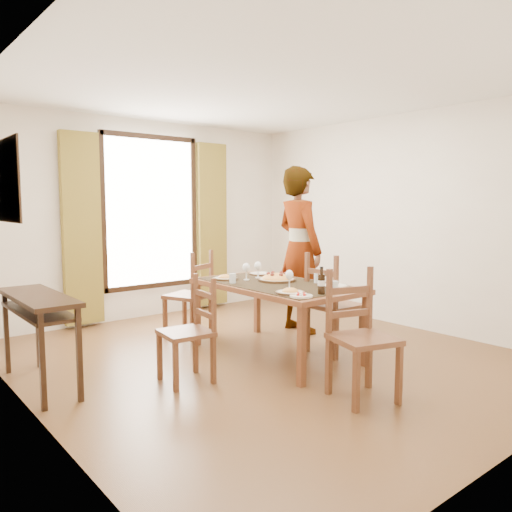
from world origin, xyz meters
TOP-DOWN VIEW (x-y plane):
  - ground at (0.00, 0.00)m, footprint 5.00×5.00m
  - room_shell at (-0.00, 0.13)m, footprint 4.60×5.10m
  - console_table at (-2.03, 0.60)m, footprint 0.38×1.20m
  - dining_table at (0.13, 0.00)m, footprint 0.98×1.77m
  - chair_west at (-0.97, -0.10)m, footprint 0.46×0.46m
  - chair_north at (-0.16, 1.18)m, footprint 0.59×0.59m
  - chair_south at (-0.10, -1.30)m, footprint 0.57×0.57m
  - chair_east at (0.64, -0.32)m, footprint 0.47×0.47m
  - man at (1.02, 0.57)m, footprint 0.87×0.69m
  - plate_sw at (-0.17, -0.54)m, footprint 0.27×0.27m
  - plate_se at (0.42, -0.55)m, footprint 0.27×0.27m
  - plate_nw at (-0.13, 0.53)m, footprint 0.27×0.27m
  - plate_ne at (0.40, 0.57)m, footprint 0.27×0.27m
  - pasta_platter at (0.23, 0.10)m, footprint 0.40×0.40m
  - caprese_plate at (-0.21, -0.72)m, footprint 0.20×0.20m
  - wine_glass_a at (0.00, -0.34)m, footprint 0.08×0.08m
  - wine_glass_b at (0.22, 0.39)m, footprint 0.08×0.08m
  - wine_glass_c at (0.03, 0.35)m, footprint 0.08×0.08m
  - tumbler_a at (0.47, -0.26)m, footprint 0.07×0.07m
  - tumbler_b at (-0.21, 0.28)m, footprint 0.07×0.07m
  - tumbler_c at (0.22, -0.72)m, footprint 0.07×0.07m
  - wine_bottle at (0.04, -0.73)m, footprint 0.07×0.07m

SIDE VIEW (x-z plane):
  - ground at x=0.00m, z-range 0.00..0.00m
  - chair_west at x=-0.97m, z-range -0.03..0.90m
  - chair_north at x=-0.16m, z-range -0.04..0.99m
  - chair_south at x=-0.10m, z-range -0.04..1.01m
  - chair_east at x=0.64m, z-range -0.04..1.02m
  - console_table at x=-2.03m, z-range 0.28..1.08m
  - dining_table at x=0.13m, z-range 0.31..1.07m
  - caprese_plate at x=-0.21m, z-range 0.76..0.80m
  - plate_sw at x=-0.17m, z-range 0.76..0.81m
  - plate_se at x=0.42m, z-range 0.76..0.81m
  - plate_nw at x=-0.13m, z-range 0.76..0.81m
  - plate_ne at x=0.40m, z-range 0.76..0.81m
  - pasta_platter at x=0.23m, z-range 0.76..0.86m
  - tumbler_a at x=0.47m, z-range 0.76..0.86m
  - tumbler_b at x=-0.21m, z-range 0.76..0.86m
  - tumbler_c at x=0.22m, z-range 0.76..0.86m
  - wine_glass_a at x=0.00m, z-range 0.76..0.94m
  - wine_glass_b at x=0.22m, z-range 0.76..0.94m
  - wine_glass_c at x=0.03m, z-range 0.76..0.94m
  - wine_bottle at x=0.04m, z-range 0.76..1.00m
  - man at x=1.02m, z-range 0.00..2.02m
  - room_shell at x=0.00m, z-range 0.17..2.91m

